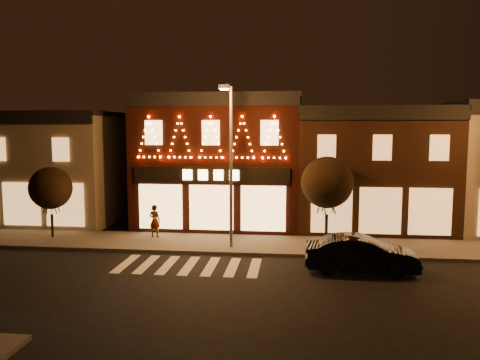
# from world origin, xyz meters

# --- Properties ---
(ground) EXTENTS (120.00, 120.00, 0.00)m
(ground) POSITION_xyz_m (0.00, 0.00, 0.00)
(ground) COLOR black
(ground) RESTS_ON ground
(sidewalk_far) EXTENTS (44.00, 4.00, 0.15)m
(sidewalk_far) POSITION_xyz_m (2.00, 8.00, 0.07)
(sidewalk_far) COLOR #47423D
(sidewalk_far) RESTS_ON ground
(building_left) EXTENTS (12.20, 8.28, 7.30)m
(building_left) POSITION_xyz_m (-13.00, 13.99, 3.66)
(building_left) COLOR #7F715A
(building_left) RESTS_ON ground
(building_pulp) EXTENTS (10.20, 8.34, 8.30)m
(building_pulp) POSITION_xyz_m (0.00, 13.98, 4.16)
(building_pulp) COLOR black
(building_pulp) RESTS_ON ground
(building_right_a) EXTENTS (9.20, 8.28, 7.50)m
(building_right_a) POSITION_xyz_m (9.50, 13.99, 3.76)
(building_right_a) COLOR #371F13
(building_right_a) RESTS_ON ground
(streetlamp_mid) EXTENTS (0.53, 1.87, 8.19)m
(streetlamp_mid) POSITION_xyz_m (1.51, 6.87, 4.95)
(streetlamp_mid) COLOR #59595E
(streetlamp_mid) RESTS_ON sidewalk_far
(tree_left) EXTENTS (2.37, 2.37, 3.96)m
(tree_left) POSITION_xyz_m (-8.81, 8.23, 2.92)
(tree_left) COLOR black
(tree_left) RESTS_ON sidewalk_far
(tree_right) EXTENTS (2.77, 2.77, 4.63)m
(tree_right) POSITION_xyz_m (6.48, 8.66, 3.39)
(tree_right) COLOR black
(tree_right) RESTS_ON sidewalk_far
(dark_sedan) EXTENTS (4.88, 1.81, 1.59)m
(dark_sedan) POSITION_xyz_m (7.67, 3.92, 0.80)
(dark_sedan) COLOR black
(dark_sedan) RESTS_ON ground
(pedestrian) EXTENTS (0.75, 0.58, 1.84)m
(pedestrian) POSITION_xyz_m (-3.04, 8.85, 1.07)
(pedestrian) COLOR gray
(pedestrian) RESTS_ON sidewalk_far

